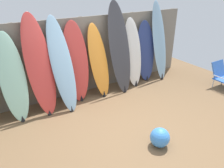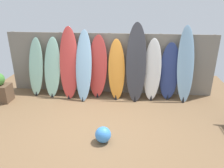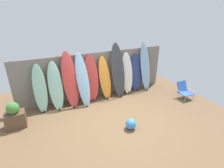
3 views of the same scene
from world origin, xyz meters
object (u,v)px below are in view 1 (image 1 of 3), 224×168
surfboard_red_2 (39,66)px  surfboard_skyblue_9 (159,42)px  surfboard_navy_8 (146,52)px  beach_ball (160,137)px  surfboard_skyblue_3 (62,65)px  surfboard_charcoal_6 (120,49)px  surfboard_white_7 (133,53)px  surfboard_seafoam_1 (13,78)px  surfboard_orange_5 (99,61)px  surfboard_red_4 (76,63)px  beach_chair (222,75)px

surfboard_red_2 → surfboard_skyblue_9: 3.25m
surfboard_navy_8 → beach_ball: size_ratio=4.89×
surfboard_red_2 → surfboard_skyblue_3: surfboard_red_2 is taller
surfboard_charcoal_6 → surfboard_white_7: surfboard_charcoal_6 is taller
surfboard_skyblue_3 → surfboard_red_2: bearing=173.0°
surfboard_white_7 → surfboard_skyblue_9: bearing=-0.8°
surfboard_white_7 → beach_ball: 2.58m
surfboard_seafoam_1 → surfboard_orange_5: surfboard_seafoam_1 is taller
surfboard_red_4 → surfboard_navy_8: (2.03, 0.04, -0.09)m
surfboard_orange_5 → surfboard_charcoal_6: bearing=-6.0°
surfboard_red_2 → surfboard_charcoal_6: bearing=-0.2°
surfboard_red_2 → surfboard_white_7: 2.37m
surfboard_red_2 → surfboard_white_7: (2.37, 0.07, -0.15)m
surfboard_navy_8 → surfboard_charcoal_6: bearing=-171.8°
surfboard_navy_8 → beach_ball: bearing=-124.8°
surfboard_orange_5 → surfboard_navy_8: (1.49, 0.08, -0.04)m
surfboard_white_7 → beach_chair: 2.38m
surfboard_red_2 → beach_ball: (1.26, -2.15, -0.83)m
surfboard_red_2 → beach_chair: bearing=-17.5°
surfboard_seafoam_1 → surfboard_red_2: surfboard_red_2 is taller
surfboard_skyblue_3 → surfboard_orange_5: 0.93m
surfboard_seafoam_1 → surfboard_white_7: (2.89, 0.03, 0.01)m
surfboard_charcoal_6 → surfboard_white_7: (0.46, 0.08, -0.20)m
surfboard_orange_5 → surfboard_seafoam_1: bearing=-179.7°
surfboard_orange_5 → surfboard_charcoal_6: surfboard_charcoal_6 is taller
beach_ball → surfboard_orange_5: bearing=87.5°
surfboard_seafoam_1 → surfboard_charcoal_6: bearing=-1.1°
surfboard_skyblue_3 → beach_ball: (0.82, -2.10, -0.78)m
surfboard_seafoam_1 → surfboard_skyblue_3: size_ratio=0.89×
surfboard_skyblue_3 → surfboard_navy_8: 2.42m
surfboard_white_7 → beach_ball: bearing=-116.4°
beach_chair → surfboard_skyblue_3: bearing=179.3°
surfboard_seafoam_1 → surfboard_skyblue_9: surfboard_skyblue_9 is taller
surfboard_red_2 → surfboard_skyblue_9: size_ratio=0.97×
surfboard_seafoam_1 → beach_ball: size_ratio=5.19×
surfboard_red_4 → surfboard_charcoal_6: size_ratio=0.83×
surfboard_white_7 → surfboard_navy_8: surfboard_white_7 is taller
surfboard_skyblue_3 → surfboard_white_7: size_ratio=1.12×
surfboard_red_2 → surfboard_charcoal_6: (1.91, -0.01, 0.06)m
surfboard_red_4 → beach_ball: bearing=-78.6°
surfboard_white_7 → surfboard_skyblue_9: surfboard_skyblue_9 is taller
surfboard_orange_5 → beach_ball: size_ratio=5.12×
surfboard_red_2 → surfboard_orange_5: 1.37m
surfboard_orange_5 → surfboard_white_7: surfboard_white_7 is taller
surfboard_red_4 → surfboard_white_7: (1.56, -0.02, -0.03)m
surfboard_skyblue_3 → surfboard_white_7: (1.93, 0.12, -0.10)m
surfboard_seafoam_1 → surfboard_white_7: 2.89m
surfboard_skyblue_3 → beach_ball: 2.39m
surfboard_charcoal_6 → surfboard_navy_8: 0.99m
surfboard_red_4 → surfboard_skyblue_9: bearing=-0.8°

